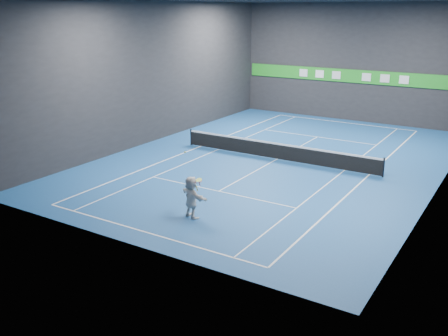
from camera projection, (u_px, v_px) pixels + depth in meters
The scene contains 18 objects.
ground at pixel (277, 159), 29.47m from camera, with size 26.00×26.00×0.00m, color navy.
wall_back at pixel (353, 63), 38.62m from camera, with size 18.00×0.10×9.00m, color black.
wall_front at pixel (118, 127), 17.58m from camera, with size 18.00×0.10×9.00m, color black.
wall_left at pixel (155, 73), 32.63m from camera, with size 0.10×26.00×9.00m, color black.
baseline_near at pixel (145, 232), 19.84m from camera, with size 10.98×0.08×0.01m, color white.
baseline_far at pixel (344, 122), 39.09m from camera, with size 10.98×0.08×0.01m, color white.
sideline_doubles_left at pixel (200, 146), 32.22m from camera, with size 0.08×23.78×0.01m, color white.
sideline_doubles_right at pixel (369, 175), 26.70m from camera, with size 0.08×23.78×0.01m, color white.
sideline_singles_left at pixel (218, 149), 31.53m from camera, with size 0.06×23.78×0.01m, color white.
sideline_singles_right at pixel (344, 171), 27.40m from camera, with size 0.06×23.78×0.01m, color white.
service_line_near at pixel (219, 191), 24.28m from camera, with size 8.23×0.06×0.01m, color white.
service_line_far at pixel (317, 137), 34.65m from camera, with size 8.23×0.06×0.01m, color white.
center_service_line at pixel (277, 159), 29.46m from camera, with size 0.06×12.80×0.01m, color white.
player at pixel (192, 197), 20.98m from camera, with size 1.70×0.54×1.83m, color silver.
tennis_ball at pixel (185, 152), 20.80m from camera, with size 0.07×0.07×0.07m, color yellow.
tennis_net at pixel (277, 151), 29.30m from camera, with size 12.50×0.10×1.07m.
sponsor_banner at pixel (351, 76), 38.87m from camera, with size 17.64×0.11×1.00m.
tennis_racket at pixel (198, 182), 20.63m from camera, with size 0.43×0.42×0.59m.
Camera 1 is at (12.24, -25.63, 8.44)m, focal length 40.00 mm.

